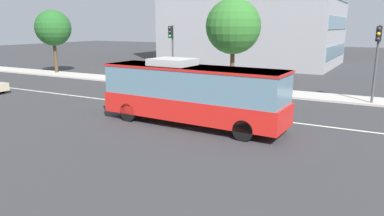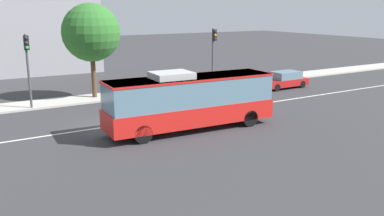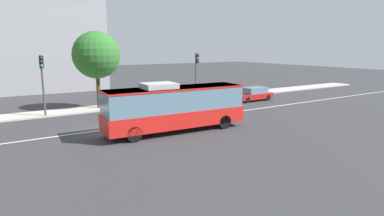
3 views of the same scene
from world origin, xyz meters
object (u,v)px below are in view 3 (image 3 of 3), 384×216
transit_bus (175,106)px  traffic_light_mid_block (197,68)px  street_tree_kerbside_centre (96,55)px  traffic_light_near_corner (42,75)px  sedan_red (253,94)px

transit_bus → traffic_light_mid_block: traffic_light_mid_block is taller
transit_bus → street_tree_kerbside_centre: (-2.14, 11.05, 3.28)m
transit_bus → street_tree_kerbside_centre: 11.72m
traffic_light_mid_block → traffic_light_near_corner: bearing=-83.8°
sedan_red → traffic_light_near_corner: size_ratio=0.87×
traffic_light_near_corner → street_tree_kerbside_centre: 5.32m
transit_bus → traffic_light_mid_block: (8.26, 9.96, 1.75)m
transit_bus → traffic_light_near_corner: bearing=128.9°
traffic_light_near_corner → sedan_red: bearing=83.5°
street_tree_kerbside_centre → sedan_red: bearing=-15.0°
sedan_red → transit_bus: bearing=26.1°
traffic_light_near_corner → traffic_light_mid_block: 15.31m
traffic_light_mid_block → transit_bus: bearing=-34.5°
traffic_light_near_corner → street_tree_kerbside_centre: street_tree_kerbside_centre is taller
sedan_red → street_tree_kerbside_centre: (-15.85, 4.25, 4.36)m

